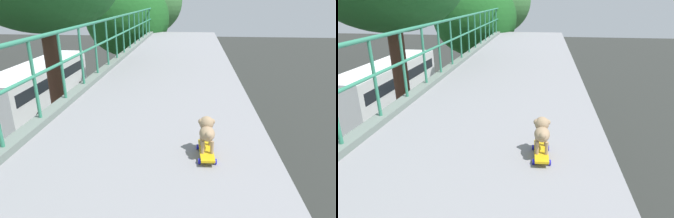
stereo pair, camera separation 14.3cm
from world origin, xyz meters
The scene contains 5 objects.
city_bus centered at (-8.62, 18.69, 1.80)m, with size 2.62×10.73×3.16m.
roadside_tree_far centered at (-1.66, 15.56, 6.29)m, with size 4.25×4.25×8.27m.
roadside_tree_farthest centered at (-1.79, 22.58, 7.09)m, with size 5.20×5.20×9.55m.
toy_skateboard centered at (1.92, 3.00, 5.83)m, with size 0.20×0.48×0.08m.
small_dog centered at (1.92, 3.05, 6.05)m, with size 0.18×0.37×0.33m.
Camera 2 is at (1.90, 0.26, 7.36)m, focal length 31.24 mm.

